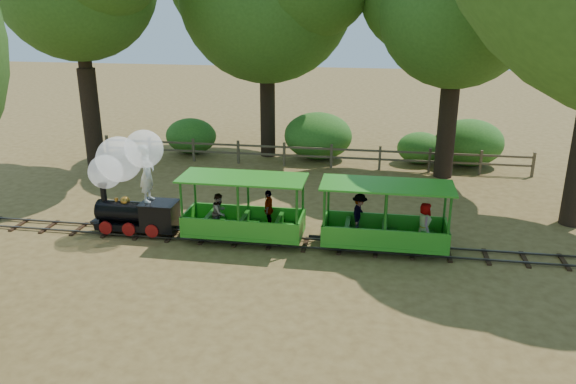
% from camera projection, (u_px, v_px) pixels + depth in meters
% --- Properties ---
extents(ground, '(90.00, 90.00, 0.00)m').
position_uv_depth(ground, '(271.00, 243.00, 16.26)').
color(ground, olive).
rests_on(ground, ground).
extents(track, '(22.00, 1.00, 0.10)m').
position_uv_depth(track, '(271.00, 241.00, 16.24)').
color(track, '#3F3D3A').
rests_on(track, ground).
extents(locomotive, '(2.82, 1.33, 3.24)m').
position_uv_depth(locomotive, '(127.00, 175.00, 16.41)').
color(locomotive, black).
rests_on(locomotive, ground).
extents(carriage_front, '(3.58, 1.46, 1.86)m').
position_uv_depth(carriage_front, '(243.00, 216.00, 16.13)').
color(carriage_front, '#2F9520').
rests_on(carriage_front, track).
extents(carriage_rear, '(3.58, 1.47, 1.86)m').
position_uv_depth(carriage_rear, '(384.00, 224.00, 15.55)').
color(carriage_rear, '#2F9520').
rests_on(carriage_rear, track).
extents(oak_ne, '(7.20, 6.34, 9.25)m').
position_uv_depth(oak_ne, '(458.00, 0.00, 20.32)').
color(oak_ne, '#2D2116').
rests_on(oak_ne, ground).
extents(fence, '(18.10, 0.10, 1.00)m').
position_uv_depth(fence, '(308.00, 153.00, 23.53)').
color(fence, brown).
rests_on(fence, ground).
extents(shrub_west, '(2.33, 1.79, 1.61)m').
position_uv_depth(shrub_west, '(191.00, 136.00, 25.54)').
color(shrub_west, '#2D6B1E').
rests_on(shrub_west, ground).
extents(shrub_mid_w, '(2.98, 2.30, 2.07)m').
position_uv_depth(shrub_mid_w, '(318.00, 136.00, 24.56)').
color(shrub_mid_w, '#2D6B1E').
rests_on(shrub_mid_w, ground).
extents(shrub_mid_e, '(1.96, 1.51, 1.36)m').
position_uv_depth(shrub_mid_e, '(420.00, 148.00, 23.98)').
color(shrub_mid_e, '#2D6B1E').
rests_on(shrub_mid_e, ground).
extents(shrub_east, '(2.86, 2.20, 1.98)m').
position_uv_depth(shrub_east, '(469.00, 143.00, 23.57)').
color(shrub_east, '#2D6B1E').
rests_on(shrub_east, ground).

